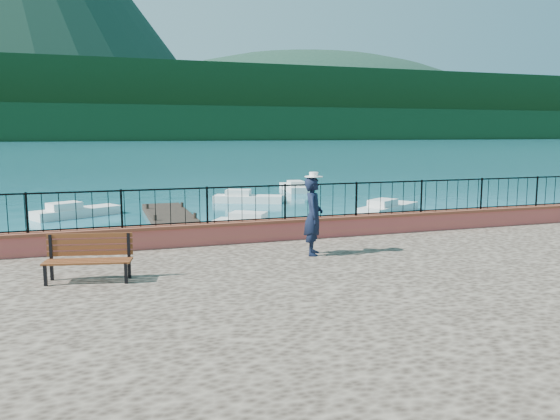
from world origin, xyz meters
TOP-DOWN VIEW (x-y plane):
  - ground at (0.00, 0.00)m, footprint 2000.00×2000.00m
  - parapet at (0.00, 3.70)m, footprint 28.00×0.46m
  - railing at (0.00, 3.70)m, footprint 27.00×0.05m
  - dock at (-2.00, 12.00)m, footprint 2.00×16.00m
  - far_forest at (0.00, 300.00)m, footprint 900.00×60.00m
  - foothills at (0.00, 360.00)m, footprint 900.00×120.00m
  - companion_hill at (220.00, 560.00)m, footprint 448.00×384.00m
  - park_bench at (-5.49, 0.81)m, footprint 1.78×0.91m
  - person at (-0.27, 1.65)m, footprint 0.70×0.83m
  - hat at (-0.27, 1.65)m, footprint 0.44×0.44m
  - boat_0 at (-6.06, 9.03)m, footprint 3.47×2.69m
  - boat_1 at (1.39, 11.59)m, footprint 4.27×3.45m
  - boat_2 at (9.20, 14.52)m, footprint 4.35×3.42m
  - boat_3 at (-6.31, 18.35)m, footprint 4.36×3.13m
  - boat_4 at (3.35, 21.06)m, footprint 4.30×2.88m
  - boat_5 at (8.24, 26.50)m, footprint 1.85×4.45m

SIDE VIEW (x-z plane):
  - ground at x=0.00m, z-range 0.00..0.00m
  - companion_hill at x=220.00m, z-range -90.00..90.00m
  - dock at x=-2.00m, z-range 0.00..0.30m
  - boat_0 at x=-6.06m, z-range 0.00..0.80m
  - boat_1 at x=1.39m, z-range 0.00..0.80m
  - boat_2 at x=9.20m, z-range 0.00..0.80m
  - boat_3 at x=-6.31m, z-range 0.00..0.80m
  - boat_4 at x=3.35m, z-range 0.00..0.80m
  - boat_5 at x=8.24m, z-range 0.00..0.80m
  - park_bench at x=-5.49m, z-range 1.01..1.96m
  - parapet at x=0.00m, z-range 1.20..1.78m
  - person at x=-0.27m, z-range 1.20..3.12m
  - railing at x=0.00m, z-range 1.78..2.73m
  - hat at x=-0.27m, z-range 3.12..3.24m
  - far_forest at x=0.00m, z-range 0.00..18.00m
  - foothills at x=0.00m, z-range 0.00..44.00m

